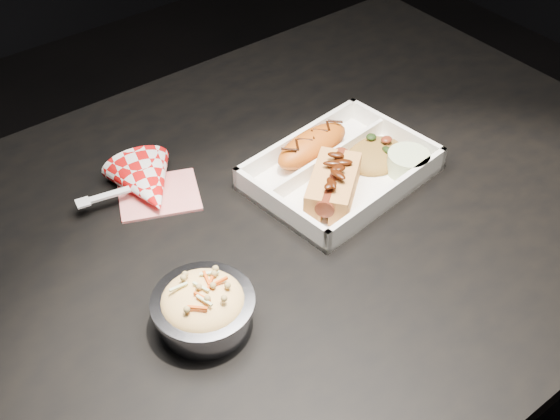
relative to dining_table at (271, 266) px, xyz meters
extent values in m
cube|color=black|center=(0.00, 0.00, 0.08)|extent=(1.20, 0.80, 0.03)
cylinder|color=black|center=(0.55, 0.35, -0.30)|extent=(0.05, 0.05, 0.72)
cube|color=white|center=(0.13, 0.01, 0.09)|extent=(0.27, 0.21, 0.01)
cube|color=white|center=(0.12, 0.09, 0.11)|extent=(0.25, 0.04, 0.04)
cube|color=white|center=(0.14, -0.08, 0.11)|extent=(0.25, 0.04, 0.04)
cube|color=white|center=(0.01, -0.01, 0.11)|extent=(0.03, 0.18, 0.04)
cube|color=white|center=(0.25, 0.02, 0.11)|extent=(0.03, 0.18, 0.04)
cube|color=white|center=(0.13, 0.03, 0.11)|extent=(0.23, 0.03, 0.03)
ellipsoid|color=#C05713|center=(0.12, 0.06, 0.12)|extent=(0.14, 0.07, 0.04)
cube|color=#D18D47|center=(0.10, -0.04, 0.12)|extent=(0.10, 0.09, 0.04)
cube|color=#D18D47|center=(0.08, -0.01, 0.12)|extent=(0.10, 0.09, 0.04)
cylinder|color=maroon|center=(0.09, -0.02, 0.13)|extent=(0.11, 0.09, 0.03)
ellipsoid|color=olive|center=(0.20, 0.00, 0.11)|extent=(0.11, 0.09, 0.03)
cylinder|color=beige|center=(0.21, -0.04, 0.11)|extent=(0.06, 0.06, 0.03)
cylinder|color=silver|center=(-0.17, -0.09, 0.11)|extent=(0.11, 0.11, 0.04)
cylinder|color=silver|center=(-0.17, -0.09, 0.13)|extent=(0.12, 0.12, 0.01)
ellipsoid|color=#EEECA8|center=(-0.17, -0.09, 0.13)|extent=(0.10, 0.10, 0.04)
cube|color=red|center=(-0.09, 0.13, 0.09)|extent=(0.14, 0.13, 0.00)
cone|color=red|center=(-0.10, 0.14, 0.11)|extent=(0.12, 0.13, 0.10)
cube|color=white|center=(-0.16, 0.16, 0.11)|extent=(0.06, 0.02, 0.00)
cube|color=white|center=(-0.19, 0.16, 0.11)|extent=(0.02, 0.02, 0.00)
camera|label=1|loc=(-0.41, -0.55, 0.74)|focal=45.00mm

